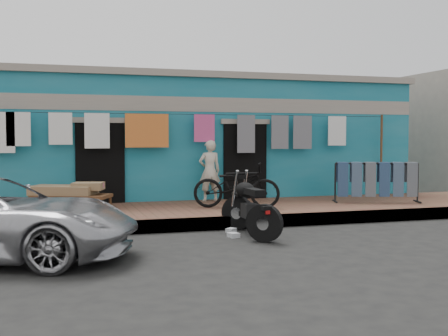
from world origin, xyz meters
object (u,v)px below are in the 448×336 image
(motorcycle, at_px, (250,205))
(charpoy, at_px, (72,197))
(seated_person, at_px, (210,171))
(jeans_rack, at_px, (376,182))
(bicycle, at_px, (236,180))

(motorcycle, xyz_separation_m, charpoy, (-2.99, 2.59, -0.02))
(seated_person, relative_size, jeans_rack, 0.71)
(charpoy, height_order, jeans_rack, jeans_rack)
(seated_person, xyz_separation_m, bicycle, (0.19, -1.45, -0.13))
(bicycle, relative_size, jeans_rack, 0.90)
(bicycle, xyz_separation_m, jeans_rack, (3.45, 0.07, -0.11))
(charpoy, distance_m, jeans_rack, 6.86)
(seated_person, distance_m, jeans_rack, 3.91)
(charpoy, bearing_deg, bicycle, -10.34)
(bicycle, relative_size, motorcycle, 1.07)
(jeans_rack, bearing_deg, charpoy, 175.40)
(bicycle, xyz_separation_m, charpoy, (-3.38, 0.62, -0.32))
(bicycle, bearing_deg, motorcycle, -168.37)
(motorcycle, bearing_deg, seated_person, 85.89)
(bicycle, height_order, jeans_rack, bicycle)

